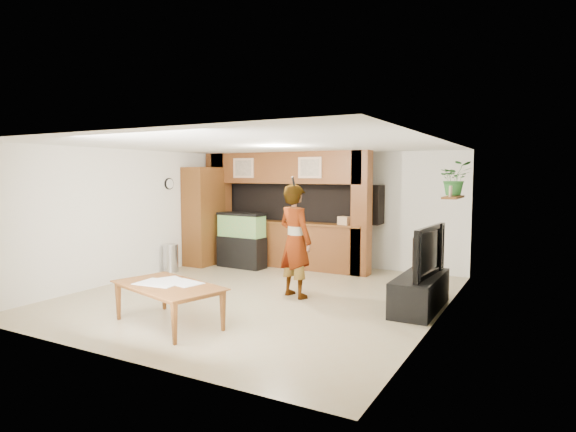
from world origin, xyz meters
The scene contains 22 objects.
floor centered at (0.00, 0.00, 0.00)m, with size 6.50×6.50×0.00m, color tan.
ceiling centered at (0.00, 0.00, 2.60)m, with size 6.50×6.50×0.00m, color white.
wall_back centered at (0.00, 3.25, 1.30)m, with size 6.00×6.00×0.00m, color silver.
wall_left centered at (-3.00, 0.00, 1.30)m, with size 6.50×6.50×0.00m, color silver.
wall_right centered at (3.00, 0.00, 1.30)m, with size 6.50×6.50×0.00m, color silver.
partition centered at (-0.95, 2.64, 1.31)m, with size 4.20×0.99×2.60m.
wall_clock centered at (-2.97, 1.00, 1.90)m, with size 0.05×0.25×0.25m.
wall_shelf centered at (2.85, 1.95, 1.70)m, with size 0.25×0.90×0.04m, color brown.
pantry_cabinet centered at (-2.70, 1.85, 1.13)m, with size 0.57×0.93×2.27m, color brown.
trash_can centered at (-2.79, 0.80, 0.30)m, with size 0.33×0.33×0.60m, color #B2B2B7.
aquarium centered at (-1.71, 1.95, 0.61)m, with size 1.12×0.42×1.24m.
tv_stand centered at (2.65, 0.45, 0.27)m, with size 0.59×1.62×0.54m, color black.
television centered at (2.65, 0.45, 0.93)m, with size 1.36×0.18×0.78m, color black.
photo_frame centered at (2.85, 1.68, 1.82)m, with size 0.03×0.14×0.19m, color tan.
potted_plant centered at (2.82, 2.25, 2.03)m, with size 0.56×0.49×0.63m, color #2C6F2D.
person centered at (0.57, 0.21, 0.97)m, with size 0.71×0.47×1.94m, color #9C7A55.
microphone centered at (0.62, 0.05, 1.99)m, with size 0.04×0.04×0.17m, color black.
dining_table centered at (-0.26, -2.06, 0.29)m, with size 1.65×0.92×0.58m, color brown.
newspaper_a centered at (-0.38, -1.83, 0.58)m, with size 0.52×0.38×0.01m, color silver.
newspaper_b centered at (-0.42, -2.03, 0.58)m, with size 0.61×0.44×0.01m, color silver.
newspaper_c centered at (-0.11, -1.86, 0.58)m, with size 0.50×0.36×0.01m, color silver.
counter_box centered at (0.58, 2.45, 1.13)m, with size 0.27×0.18×0.18m, color tan.
Camera 1 is at (4.37, -7.01, 2.11)m, focal length 30.00 mm.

